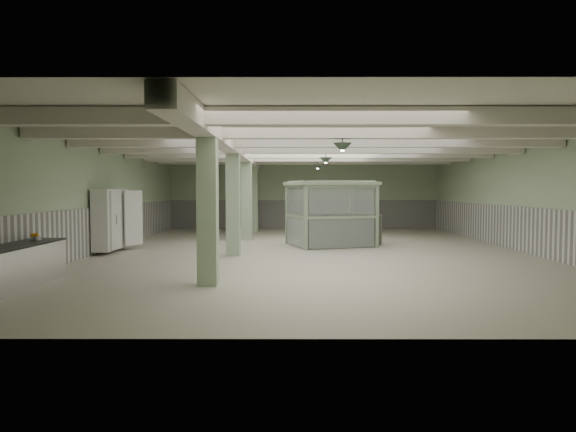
{
  "coord_description": "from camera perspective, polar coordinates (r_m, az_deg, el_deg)",
  "views": [
    {
      "loc": [
        -0.73,
        -17.03,
        2.08
      ],
      "look_at": [
        -0.78,
        -2.08,
        1.3
      ],
      "focal_mm": 32.0,
      "sensor_mm": 36.0,
      "label": 1
    }
  ],
  "objects": [
    {
      "name": "beam_g",
      "position": [
        24.58,
        1.9,
        6.12
      ],
      "size": [
        13.9,
        0.35,
        0.32
      ],
      "primitive_type": "cube",
      "color": "beige",
      "rests_on": "ceiling"
    },
    {
      "name": "wall_right",
      "position": [
        18.71,
        24.61,
        1.86
      ],
      "size": [
        0.02,
        20.0,
        3.6
      ],
      "primitive_type": "cube",
      "color": "#ABBF99",
      "rests_on": "floor"
    },
    {
      "name": "wainscot_right",
      "position": [
        18.74,
        24.47,
        -1.35
      ],
      "size": [
        0.05,
        19.9,
        1.5
      ],
      "primitive_type": "cube",
      "color": "silver",
      "rests_on": "floor"
    },
    {
      "name": "pendant_front",
      "position": [
        12.13,
        6.06,
        7.55
      ],
      "size": [
        0.44,
        0.44,
        0.22
      ],
      "primitive_type": "cone",
      "rotation": [
        3.14,
        0.0,
        0.0
      ],
      "color": "#314233",
      "rests_on": "ceiling"
    },
    {
      "name": "wall_left",
      "position": [
        18.15,
        -20.04,
        1.92
      ],
      "size": [
        0.02,
        20.0,
        3.6
      ],
      "primitive_type": "cube",
      "color": "#ABBF99",
      "rests_on": "floor"
    },
    {
      "name": "beam_c",
      "position": [
        14.61,
        3.08,
        8.24
      ],
      "size": [
        13.9,
        0.35,
        0.32
      ],
      "primitive_type": "cube",
      "color": "beige",
      "rests_on": "ceiling"
    },
    {
      "name": "wall_back",
      "position": [
        27.04,
        1.73,
        2.4
      ],
      "size": [
        14.0,
        0.02,
        3.6
      ],
      "primitive_type": "cube",
      "color": "#ABBF99",
      "rests_on": "floor"
    },
    {
      "name": "pendant_back",
      "position": [
        22.58,
        3.32,
        5.45
      ],
      "size": [
        0.44,
        0.44,
        0.22
      ],
      "primitive_type": "cone",
      "rotation": [
        3.14,
        0.0,
        0.0
      ],
      "color": "#314233",
      "rests_on": "ceiling"
    },
    {
      "name": "column_d",
      "position": [
        25.09,
        -3.87,
        2.35
      ],
      "size": [
        0.42,
        0.42,
        3.6
      ],
      "primitive_type": "cube",
      "color": "#9FB894",
      "rests_on": "floor"
    },
    {
      "name": "beam_e",
      "position": [
        19.59,
        2.34,
        6.91
      ],
      "size": [
        13.9,
        0.35,
        0.32
      ],
      "primitive_type": "cube",
      "color": "beige",
      "rests_on": "ceiling"
    },
    {
      "name": "filing_cabinet",
      "position": [
        19.7,
        9.84,
        -1.5
      ],
      "size": [
        0.46,
        0.58,
        1.11
      ],
      "primitive_type": "cube",
      "rotation": [
        0.0,
        0.0,
        -0.22
      ],
      "color": "#5C5D4D",
      "rests_on": "floor"
    },
    {
      "name": "column_b",
      "position": [
        16.13,
        -6.12,
        1.98
      ],
      "size": [
        0.42,
        0.42,
        3.6
      ],
      "primitive_type": "cube",
      "color": "#9FB894",
      "rests_on": "floor"
    },
    {
      "name": "orange_bowl",
      "position": [
        13.23,
        -26.25,
        -2.25
      ],
      "size": [
        0.26,
        0.26,
        0.09
      ],
      "primitive_type": "cylinder",
      "rotation": [
        0.0,
        0.0,
        -0.05
      ],
      "color": "#B2B2B7",
      "rests_on": "prep_counter"
    },
    {
      "name": "beam_b",
      "position": [
        12.13,
        3.69,
        9.32
      ],
      "size": [
        13.9,
        0.35,
        0.32
      ],
      "primitive_type": "cube",
      "color": "beige",
      "rests_on": "ceiling"
    },
    {
      "name": "beam_d",
      "position": [
        17.1,
        2.66,
        7.48
      ],
      "size": [
        13.9,
        0.35,
        0.32
      ],
      "primitive_type": "cube",
      "color": "beige",
      "rests_on": "ceiling"
    },
    {
      "name": "girder",
      "position": [
        17.17,
        -5.78,
        7.32
      ],
      "size": [
        0.45,
        19.9,
        0.4
      ],
      "primitive_type": "cube",
      "color": "beige",
      "rests_on": "ceiling"
    },
    {
      "name": "wainscot_left",
      "position": [
        18.19,
        -19.9,
        -1.38
      ],
      "size": [
        0.05,
        19.9,
        1.5
      ],
      "primitive_type": "cube",
      "color": "silver",
      "rests_on": "floor"
    },
    {
      "name": "wainscot_back",
      "position": [
        27.05,
        1.73,
        0.17
      ],
      "size": [
        13.9,
        0.05,
        1.5
      ],
      "primitive_type": "cube",
      "color": "silver",
      "rests_on": "floor"
    },
    {
      "name": "column_c",
      "position": [
        21.11,
        -4.63,
        2.22
      ],
      "size": [
        0.42,
        0.42,
        3.6
      ],
      "primitive_type": "cube",
      "color": "#9FB894",
      "rests_on": "floor"
    },
    {
      "name": "wall_front",
      "position": [
        7.07,
        6.13,
        0.68
      ],
      "size": [
        14.0,
        0.02,
        3.6
      ],
      "primitive_type": "cube",
      "color": "#ABBF99",
      "rests_on": "floor"
    },
    {
      "name": "beam_f",
      "position": [
        22.08,
        2.09,
        6.47
      ],
      "size": [
        13.9,
        0.35,
        0.32
      ],
      "primitive_type": "cube",
      "color": "beige",
      "rests_on": "ceiling"
    },
    {
      "name": "column_a",
      "position": [
        11.17,
        -8.92,
        1.51
      ],
      "size": [
        0.42,
        0.42,
        3.6
      ],
      "primitive_type": "cube",
      "color": "#9FB894",
      "rests_on": "floor"
    },
    {
      "name": "guard_booth",
      "position": [
        19.0,
        4.73,
        1.61
      ],
      "size": [
        3.51,
        3.21,
        2.39
      ],
      "rotation": [
        0.0,
        0.0,
        0.29
      ],
      "color": "gray",
      "rests_on": "floor"
    },
    {
      "name": "beam_a",
      "position": [
        9.65,
        4.62,
        10.95
      ],
      "size": [
        13.9,
        0.35,
        0.32
      ],
      "primitive_type": "cube",
      "color": "beige",
      "rests_on": "ceiling"
    },
    {
      "name": "ceiling",
      "position": [
        17.11,
        2.66,
        8.08
      ],
      "size": [
        14.0,
        20.0,
        0.02
      ],
      "primitive_type": "cube",
      "color": "silver",
      "rests_on": "wall_back"
    },
    {
      "name": "floor",
      "position": [
        17.17,
        2.63,
        -3.97
      ],
      "size": [
        20.0,
        20.0,
        0.0
      ],
      "primitive_type": "plane",
      "color": "beige",
      "rests_on": "ground"
    },
    {
      "name": "walkin_cooler",
      "position": [
        17.96,
        -18.97,
        -0.66
      ],
      "size": [
        0.9,
        2.16,
        1.98
      ],
      "color": "white",
      "rests_on": "floor"
    },
    {
      "name": "pendant_mid",
      "position": [
        17.6,
        4.22,
        6.14
      ],
      "size": [
        0.44,
        0.44,
        0.22
      ],
      "primitive_type": "cone",
      "rotation": [
        3.14,
        0.0,
        0.0
      ],
      "color": "#314233",
      "rests_on": "ceiling"
    }
  ]
}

